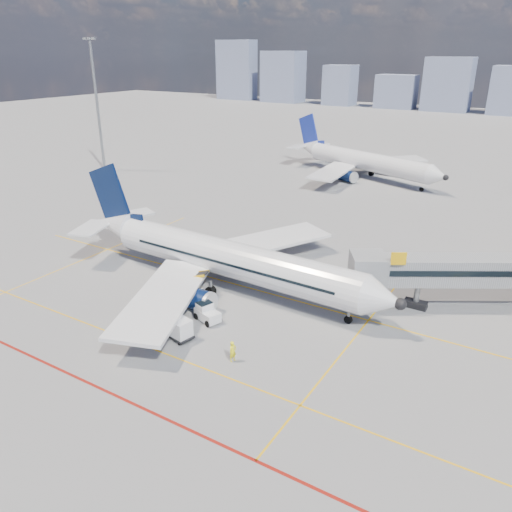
{
  "coord_description": "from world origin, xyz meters",
  "views": [
    {
      "loc": [
        26.14,
        -31.83,
        23.09
      ],
      "look_at": [
        2.03,
        7.62,
        4.0
      ],
      "focal_mm": 35.0,
      "sensor_mm": 36.0,
      "label": 1
    }
  ],
  "objects": [
    {
      "name": "ground",
      "position": [
        0.0,
        0.0,
        0.0
      ],
      "size": [
        420.0,
        420.0,
        0.0
      ],
      "primitive_type": "plane",
      "color": "gray",
      "rests_on": "ground"
    },
    {
      "name": "apron_markings",
      "position": [
        -0.58,
        -3.91,
        0.01
      ],
      "size": [
        90.0,
        35.12,
        0.01
      ],
      "color": "#EEAC0C",
      "rests_on": "ground"
    },
    {
      "name": "jet_bridge",
      "position": [
        23.51,
        16.91,
        3.74
      ],
      "size": [
        23.55,
        15.78,
        6.3
      ],
      "color": "gray",
      "rests_on": "ground"
    },
    {
      "name": "floodlight_mast_nw",
      "position": [
        -55.0,
        40.0,
        13.59
      ],
      "size": [
        3.2,
        0.61,
        25.45
      ],
      "color": "gray",
      "rests_on": "ground"
    },
    {
      "name": "distant_skyline",
      "position": [
        2.48,
        190.0,
        10.25
      ],
      "size": [
        251.59,
        15.42,
        27.96
      ],
      "color": "gray",
      "rests_on": "ground"
    },
    {
      "name": "main_aircraft",
      "position": [
        -2.1,
        7.07,
        3.22
      ],
      "size": [
        38.88,
        33.87,
        11.33
      ],
      "rotation": [
        0.0,
        0.0,
        -0.04
      ],
      "color": "silver",
      "rests_on": "ground"
    },
    {
      "name": "second_aircraft",
      "position": [
        -6.77,
        61.58,
        3.23
      ],
      "size": [
        35.58,
        30.21,
        10.87
      ],
      "rotation": [
        0.0,
        0.0,
        -0.36
      ],
      "color": "silver",
      "rests_on": "ground"
    },
    {
      "name": "baggage_tug",
      "position": [
        1.24,
        0.22,
        0.83
      ],
      "size": [
        2.82,
        2.22,
        1.74
      ],
      "rotation": [
        0.0,
        0.0,
        -0.32
      ],
      "color": "silver",
      "rests_on": "ground"
    },
    {
      "name": "cargo_dolly",
      "position": [
        0.56,
        -3.45,
        1.05
      ],
      "size": [
        3.72,
        2.23,
        1.91
      ],
      "rotation": [
        0.0,
        0.0,
        -0.21
      ],
      "color": "black",
      "rests_on": "ground"
    },
    {
      "name": "belt_loader",
      "position": [
        -5.46,
        3.19,
        0.7
      ],
      "size": [
        6.75,
        2.98,
        2.71
      ],
      "rotation": [
        0.0,
        0.0,
        0.24
      ],
      "color": "black",
      "rests_on": "ground"
    },
    {
      "name": "ramp_worker",
      "position": [
        6.93,
        -3.95,
        0.89
      ],
      "size": [
        0.6,
        0.75,
        1.79
      ],
      "primitive_type": "imported",
      "rotation": [
        0.0,
        0.0,
        1.28
      ],
      "color": "yellow",
      "rests_on": "ground"
    }
  ]
}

